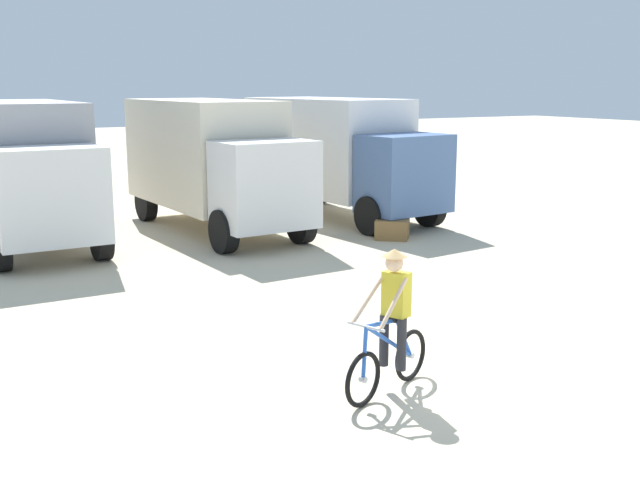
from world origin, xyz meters
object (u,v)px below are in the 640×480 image
cyclist_orange_shirt (391,327)px  box_truck_grey_hauler (25,165)px  box_truck_avon_van (338,151)px  supply_crate (392,229)px  box_truck_cream_rv (212,158)px

cyclist_orange_shirt → box_truck_grey_hauler: bearing=101.7°
box_truck_grey_hauler → cyclist_orange_shirt: bearing=-78.3°
box_truck_avon_van → supply_crate: box_truck_avon_van is taller
box_truck_grey_hauler → box_truck_cream_rv: same height
box_truck_cream_rv → cyclist_orange_shirt: 11.39m
cyclist_orange_shirt → supply_crate: cyclist_orange_shirt is taller
box_truck_grey_hauler → supply_crate: (7.92, -3.86, -1.63)m
box_truck_grey_hauler → box_truck_cream_rv: 4.53m
box_truck_cream_rv → cyclist_orange_shirt: (-2.05, -11.16, -1.03)m
box_truck_avon_van → box_truck_grey_hauler: bearing=177.1°
box_truck_cream_rv → cyclist_orange_shirt: bearing=-100.4°
box_truck_cream_rv → supply_crate: 4.99m
cyclist_orange_shirt → supply_crate: bearing=55.3°
box_truck_grey_hauler → box_truck_avon_van: (8.37, -0.42, 0.00)m
cyclist_orange_shirt → box_truck_cream_rv: bearing=79.6°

